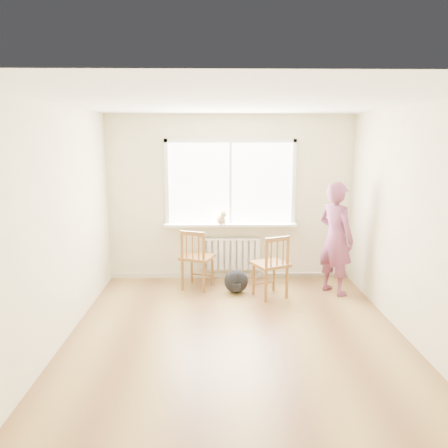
{
  "coord_description": "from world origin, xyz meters",
  "views": [
    {
      "loc": [
        -0.24,
        -4.85,
        2.31
      ],
      "look_at": [
        -0.12,
        1.2,
        1.12
      ],
      "focal_mm": 35.0,
      "sensor_mm": 36.0,
      "label": 1
    }
  ],
  "objects_px": {
    "chair_right": "(272,266)",
    "backpack": "(236,281)",
    "chair_left": "(196,259)",
    "person": "(336,239)",
    "cat": "(222,218)"
  },
  "relations": [
    {
      "from": "chair_left",
      "to": "cat",
      "type": "height_order",
      "value": "cat"
    },
    {
      "from": "chair_left",
      "to": "chair_right",
      "type": "distance_m",
      "value": 1.2
    },
    {
      "from": "chair_right",
      "to": "cat",
      "type": "distance_m",
      "value": 1.22
    },
    {
      "from": "cat",
      "to": "chair_left",
      "type": "bearing_deg",
      "value": -153.98
    },
    {
      "from": "chair_left",
      "to": "person",
      "type": "height_order",
      "value": "person"
    },
    {
      "from": "chair_left",
      "to": "person",
      "type": "distance_m",
      "value": 2.14
    },
    {
      "from": "chair_left",
      "to": "backpack",
      "type": "xyz_separation_m",
      "value": [
        0.61,
        -0.19,
        -0.3
      ]
    },
    {
      "from": "person",
      "to": "chair_right",
      "type": "bearing_deg",
      "value": 68.5
    },
    {
      "from": "chair_right",
      "to": "backpack",
      "type": "bearing_deg",
      "value": -46.41
    },
    {
      "from": "person",
      "to": "cat",
      "type": "height_order",
      "value": "person"
    },
    {
      "from": "chair_right",
      "to": "cat",
      "type": "bearing_deg",
      "value": -71.57
    },
    {
      "from": "chair_left",
      "to": "cat",
      "type": "relative_size",
      "value": 2.58
    },
    {
      "from": "chair_right",
      "to": "person",
      "type": "height_order",
      "value": "person"
    },
    {
      "from": "chair_left",
      "to": "cat",
      "type": "xyz_separation_m",
      "value": [
        0.4,
        0.39,
        0.58
      ]
    },
    {
      "from": "chair_left",
      "to": "person",
      "type": "relative_size",
      "value": 0.56
    }
  ]
}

